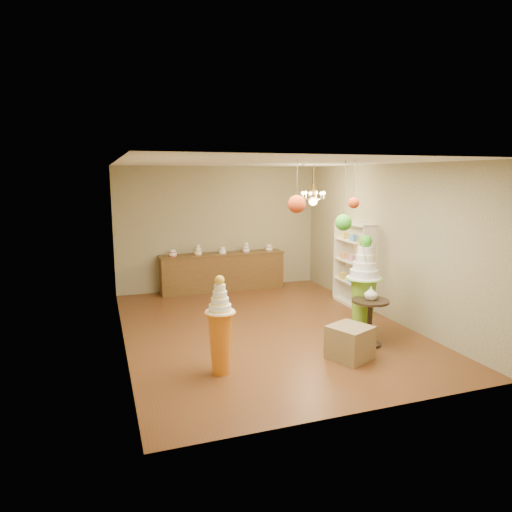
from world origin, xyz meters
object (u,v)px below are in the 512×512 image
object	(u,v)px
pedestal_green	(363,294)
sideboard	(223,271)
pedestal_orange	(220,334)
round_table	(370,316)

from	to	relation	value
pedestal_green	sideboard	xyz separation A→B (m)	(-1.44, 3.97, -0.29)
pedestal_orange	round_table	world-z (taller)	pedestal_orange
pedestal_green	pedestal_orange	distance (m)	2.79
pedestal_green	sideboard	world-z (taller)	pedestal_green
pedestal_green	pedestal_orange	bearing A→B (deg)	-166.89
pedestal_green	pedestal_orange	world-z (taller)	pedestal_green
pedestal_orange	sideboard	world-z (taller)	pedestal_orange
pedestal_orange	round_table	distance (m)	2.62
sideboard	round_table	xyz separation A→B (m)	(1.34, -4.35, 0.02)
pedestal_orange	pedestal_green	bearing A→B (deg)	13.11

